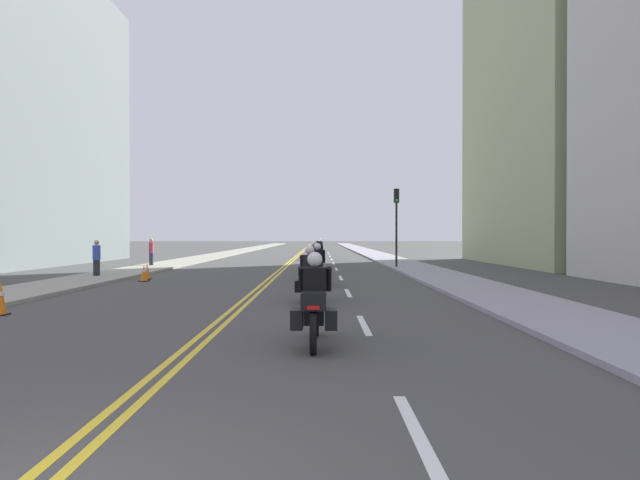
{
  "coord_description": "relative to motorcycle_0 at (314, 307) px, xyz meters",
  "views": [
    {
      "loc": [
        2.14,
        -2.73,
        1.88
      ],
      "look_at": [
        2.2,
        28.95,
        1.62
      ],
      "focal_mm": 28.63,
      "sensor_mm": 36.0,
      "label": 1
    }
  ],
  "objects": [
    {
      "name": "building_right_1",
      "position": [
        15.41,
        25.05,
        12.49
      ],
      "size": [
        7.22,
        16.54,
        26.31
      ],
      "color": "#A2AC7D",
      "rests_on": "ground"
    },
    {
      "name": "motorcycle_1",
      "position": [
        -0.21,
        5.76,
        -0.03
      ],
      "size": [
        0.78,
        2.08,
        1.61
      ],
      "rotation": [
        0.0,
        0.0,
        -0.04
      ],
      "color": "black",
      "rests_on": "ground"
    },
    {
      "name": "motorcycle_6",
      "position": [
        -0.06,
        31.45,
        -0.01
      ],
      "size": [
        0.77,
        2.15,
        1.59
      ],
      "rotation": [
        0.0,
        0.0,
        0.02
      ],
      "color": "black",
      "rests_on": "ground"
    },
    {
      "name": "sidewalk_right",
      "position": [
        5.5,
        42.05,
        -0.61
      ],
      "size": [
        2.84,
        144.0,
        0.12
      ],
      "primitive_type": "cube",
      "color": "#94919B",
      "rests_on": "ground"
    },
    {
      "name": "pedestrian_1",
      "position": [
        -9.8,
        13.85,
        0.2
      ],
      "size": [
        0.25,
        0.38,
        1.69
      ],
      "rotation": [
        0.0,
        0.0,
        4.79
      ],
      "color": "#26262D",
      "rests_on": "ground"
    },
    {
      "name": "sidewalk_left",
      "position": [
        -9.6,
        42.05,
        -0.61
      ],
      "size": [
        2.84,
        144.0,
        0.12
      ],
      "primitive_type": "cube",
      "color": "gray",
      "rests_on": "ground"
    },
    {
      "name": "motorcycle_7",
      "position": [
        0.05,
        36.6,
        -0.01
      ],
      "size": [
        0.76,
        2.18,
        1.68
      ],
      "rotation": [
        0.0,
        0.0,
        0.0
      ],
      "color": "black",
      "rests_on": "ground"
    },
    {
      "name": "traffic_cone_2",
      "position": [
        -7.47,
        3.36,
        -0.28
      ],
      "size": [
        0.31,
        0.31,
        0.8
      ],
      "color": "black",
      "rests_on": "ground"
    },
    {
      "name": "ground_plane",
      "position": [
        -2.05,
        42.05,
        -0.67
      ],
      "size": [
        264.0,
        264.0,
        0.0
      ],
      "primitive_type": "plane",
      "color": "#464644"
    },
    {
      "name": "pedestrian_2",
      "position": [
        -10.05,
        21.92,
        0.23
      ],
      "size": [
        0.28,
        0.5,
        1.73
      ],
      "rotation": [
        0.0,
        0.0,
        4.88
      ],
      "color": "#232D37",
      "rests_on": "ground"
    },
    {
      "name": "traffic_cone_0",
      "position": [
        -7.2,
        12.39,
        -0.33
      ],
      "size": [
        0.38,
        0.38,
        0.68
      ],
      "color": "black",
      "rests_on": "ground"
    },
    {
      "name": "traffic_cone_1",
      "position": [
        -7.4,
        13.35,
        -0.31
      ],
      "size": [
        0.33,
        0.33,
        0.72
      ],
      "color": "black",
      "rests_on": "ground"
    },
    {
      "name": "centreline_yellow_inner",
      "position": [
        -2.17,
        42.05,
        -0.67
      ],
      "size": [
        0.12,
        132.0,
        0.01
      ],
      "primitive_type": "cube",
      "color": "yellow",
      "rests_on": "ground"
    },
    {
      "name": "building_left_1",
      "position": [
        -19.47,
        24.73,
        9.28
      ],
      "size": [
        7.14,
        18.82,
        19.91
      ],
      "color": "slate",
      "rests_on": "ground"
    },
    {
      "name": "motorcycle_4",
      "position": [
        -0.01,
        20.6,
        -0.03
      ],
      "size": [
        0.77,
        2.19,
        1.6
      ],
      "rotation": [
        0.0,
        0.0,
        0.03
      ],
      "color": "black",
      "rests_on": "ground"
    },
    {
      "name": "motorcycle_2",
      "position": [
        -0.0,
        10.8,
        -0.01
      ],
      "size": [
        0.76,
        2.2,
        1.6
      ],
      "rotation": [
        0.0,
        0.0,
        0.01
      ],
      "color": "black",
      "rests_on": "ground"
    },
    {
      "name": "traffic_light_near",
      "position": [
        4.48,
        20.56,
        2.49
      ],
      "size": [
        0.28,
        0.38,
        4.58
      ],
      "color": "black",
      "rests_on": "ground"
    },
    {
      "name": "centreline_yellow_outer",
      "position": [
        -1.93,
        42.05,
        -0.67
      ],
      "size": [
        0.12,
        132.0,
        0.01
      ],
      "primitive_type": "cube",
      "color": "yellow",
      "rests_on": "ground"
    },
    {
      "name": "motorcycle_3",
      "position": [
        -0.19,
        15.9,
        -0.02
      ],
      "size": [
        0.78,
        2.13,
        1.63
      ],
      "rotation": [
        0.0,
        0.0,
        0.05
      ],
      "color": "black",
      "rests_on": "ground"
    },
    {
      "name": "motorcycle_5",
      "position": [
        -0.06,
        25.72,
        -0.0
      ],
      "size": [
        0.77,
        2.2,
        1.64
      ],
      "rotation": [
        0.0,
        0.0,
        0.02
      ],
      "color": "black",
      "rests_on": "ground"
    },
    {
      "name": "lane_dashes_white",
      "position": [
        1.02,
        23.05,
        -0.67
      ],
      "size": [
        0.14,
        56.4,
        0.01
      ],
      "color": "silver",
      "rests_on": "ground"
    },
    {
      "name": "motorcycle_0",
      "position": [
        0.0,
        0.0,
        0.0
      ],
      "size": [
        0.77,
        2.15,
        1.6
      ],
      "rotation": [
        0.0,
        0.0,
        -0.02
      ],
      "color": "black",
      "rests_on": "ground"
    }
  ]
}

